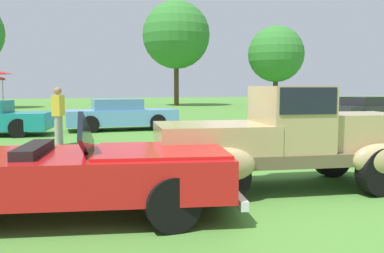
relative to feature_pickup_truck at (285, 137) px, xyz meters
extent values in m
plane|color=#4C8433|center=(-0.30, 0.42, -0.86)|extent=(120.00, 120.00, 0.00)
cube|color=brown|center=(-0.04, 0.01, -0.30)|extent=(4.33, 2.14, 0.20)
cube|color=tan|center=(1.18, -0.21, 0.08)|extent=(1.70, 1.34, 0.60)
cube|color=tan|center=(0.07, -0.01, 0.32)|extent=(1.21, 1.52, 1.04)
cube|color=black|center=(0.07, -0.01, 0.62)|extent=(1.13, 1.54, 0.40)
cube|color=tan|center=(-1.19, 0.21, 0.00)|extent=(2.02, 1.70, 0.48)
ellipsoid|color=tan|center=(1.37, 0.49, -0.30)|extent=(0.97, 0.51, 0.52)
ellipsoid|color=tan|center=(1.12, -0.93, -0.30)|extent=(0.97, 0.51, 0.52)
ellipsoid|color=tan|center=(-1.07, 0.92, -0.30)|extent=(0.97, 0.51, 0.52)
ellipsoid|color=tan|center=(-1.32, -0.50, -0.30)|extent=(0.97, 0.51, 0.52)
sphere|color=silver|center=(2.08, 0.08, 0.14)|extent=(0.18, 0.18, 0.18)
cylinder|color=black|center=(1.37, 0.49, -0.48)|extent=(0.76, 0.24, 0.76)
cylinder|color=black|center=(1.12, -0.93, -0.48)|extent=(0.76, 0.24, 0.76)
cylinder|color=black|center=(-1.07, 0.92, -0.48)|extent=(0.76, 0.24, 0.76)
cylinder|color=black|center=(-1.32, -0.50, -0.48)|extent=(0.76, 0.24, 0.76)
cube|color=red|center=(-3.50, -0.33, -0.29)|extent=(4.45, 2.64, 0.52)
cube|color=red|center=(-2.31, -0.61, -0.09)|extent=(1.97, 1.80, 0.20)
cube|color=black|center=(-3.24, -0.39, 0.13)|extent=(0.35, 1.23, 0.82)
cube|color=black|center=(-3.89, -0.24, -0.05)|extent=(0.55, 1.24, 0.28)
cube|color=silver|center=(-1.39, -0.84, -0.58)|extent=(0.48, 1.63, 0.12)
cylinder|color=black|center=(-2.03, 0.11, -0.53)|extent=(0.66, 0.20, 0.66)
cylinder|color=black|center=(-2.38, -1.39, -0.53)|extent=(0.66, 0.20, 0.66)
cylinder|color=black|center=(-4.45, 9.12, -0.54)|extent=(0.64, 0.22, 0.64)
cube|color=#669EDB|center=(-0.71, 10.52, -0.36)|extent=(4.30, 1.82, 0.60)
cube|color=#517EAF|center=(-0.88, 10.52, 0.14)|extent=(1.92, 1.51, 0.44)
cylinder|color=black|center=(0.54, 9.70, -0.54)|extent=(0.64, 0.22, 0.64)
cylinder|color=black|center=(-2.01, 9.79, -0.54)|extent=(0.64, 0.22, 0.64)
cube|color=#28282D|center=(11.37, 10.40, -0.36)|extent=(4.81, 2.60, 0.60)
cube|color=black|center=(11.19, 10.36, 0.14)|extent=(2.26, 1.84, 0.44)
cylinder|color=black|center=(10.19, 9.36, -0.54)|extent=(0.64, 0.22, 0.64)
cylinder|color=#9E998E|center=(-3.22, 6.81, -0.43)|extent=(0.16, 0.16, 0.86)
cylinder|color=#9E998E|center=(-3.30, 6.62, -0.43)|extent=(0.16, 0.16, 0.86)
cube|color=gold|center=(-3.26, 6.72, 0.30)|extent=(0.39, 0.46, 0.60)
sphere|color=#936B4C|center=(-3.26, 6.72, 0.72)|extent=(0.22, 0.22, 0.22)
cylinder|color=#B7B7BC|center=(-5.48, 18.05, 0.16)|extent=(0.05, 0.05, 2.05)
cylinder|color=#47331E|center=(8.16, 30.55, 1.49)|extent=(0.44, 0.44, 4.71)
sphere|color=#337A2D|center=(8.16, 30.55, 5.52)|extent=(6.08, 6.08, 6.08)
cylinder|color=#47331E|center=(16.63, 27.38, 0.78)|extent=(0.44, 0.44, 3.29)
sphere|color=#337A2D|center=(16.63, 27.38, 3.82)|extent=(5.07, 5.07, 5.07)
camera|label=1|loc=(-3.83, -5.92, 0.82)|focal=39.18mm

